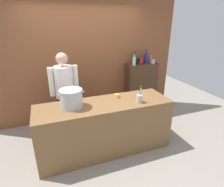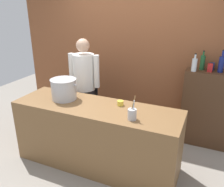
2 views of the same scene
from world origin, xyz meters
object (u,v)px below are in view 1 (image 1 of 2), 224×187
utensil_crock (139,98)px  wine_glass_wide (151,58)px  stockpot_large (71,98)px  chef (65,90)px  spice_tin_silver (153,61)px  wine_bottle_cobalt (146,58)px  spice_tin_red (141,61)px  butter_jar (117,96)px  wine_bottle_clear (134,61)px  wine_bottle_green (135,59)px  spice_tin_navy (139,61)px

utensil_crock → wine_glass_wide: bearing=53.2°
stockpot_large → utensil_crock: size_ratio=1.42×
stockpot_large → utensil_crock: bearing=-11.0°
chef → stockpot_large: chef is taller
spice_tin_silver → stockpot_large: bearing=-153.6°
stockpot_large → wine_glass_wide: wine_glass_wide is taller
utensil_crock → wine_glass_wide: wine_glass_wide is taller
utensil_crock → wine_bottle_cobalt: bearing=57.1°
stockpot_large → spice_tin_red: (1.82, 1.11, 0.23)m
butter_jar → spice_tin_red: 1.46m
wine_bottle_clear → spice_tin_red: wine_bottle_clear is taller
utensil_crock → spice_tin_silver: bearing=50.9°
butter_jar → wine_bottle_green: 1.45m
utensil_crock → wine_bottle_clear: bearing=67.5°
wine_bottle_green → spice_tin_navy: 0.16m
stockpot_large → wine_bottle_green: 2.09m
wine_bottle_green → chef: bearing=-161.9°
wine_bottle_cobalt → spice_tin_red: wine_bottle_cobalt is taller
chef → wine_bottle_clear: size_ratio=6.24×
spice_tin_red → utensil_crock: bearing=-119.1°
wine_glass_wide → butter_jar: bearing=-140.6°
utensil_crock → spice_tin_silver: 1.64m
chef → utensil_crock: size_ratio=5.65×
stockpot_large → spice_tin_silver: (2.10, 1.04, 0.23)m
stockpot_large → butter_jar: (0.81, 0.11, -0.11)m
wine_bottle_green → spice_tin_red: bearing=-31.6°
butter_jar → spice_tin_navy: 1.57m
wine_bottle_clear → chef: bearing=-165.4°
chef → spice_tin_navy: 1.99m
utensil_crock → wine_bottle_cobalt: size_ratio=0.89×
chef → utensil_crock: bearing=139.4°
stockpot_large → chef: bearing=92.7°
utensil_crock → wine_bottle_green: (0.62, 1.39, 0.36)m
butter_jar → wine_bottle_green: wine_bottle_green is taller
wine_bottle_cobalt → wine_glass_wide: (0.18, 0.06, -0.01)m
utensil_crock → wine_bottle_clear: wine_bottle_clear is taller
wine_bottle_green → wine_bottle_clear: bearing=-125.6°
butter_jar → wine_bottle_green: (0.89, 1.07, 0.40)m
wine_glass_wide → spice_tin_red: wine_glass_wide is taller
stockpot_large → wine_glass_wide: 2.48m
wine_bottle_cobalt → wine_glass_wide: wine_bottle_cobalt is taller
chef → wine_bottle_green: 1.86m
stockpot_large → utensil_crock: 1.10m
wine_bottle_clear → spice_tin_silver: size_ratio=2.44×
wine_bottle_cobalt → wine_glass_wide: bearing=18.6°
utensil_crock → spice_tin_red: spice_tin_red is taller
wine_bottle_clear → spice_tin_silver: 0.50m
butter_jar → spice_tin_navy: size_ratio=0.80×
wine_bottle_cobalt → spice_tin_red: 0.16m
wine_glass_wide → spice_tin_silver: 0.18m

